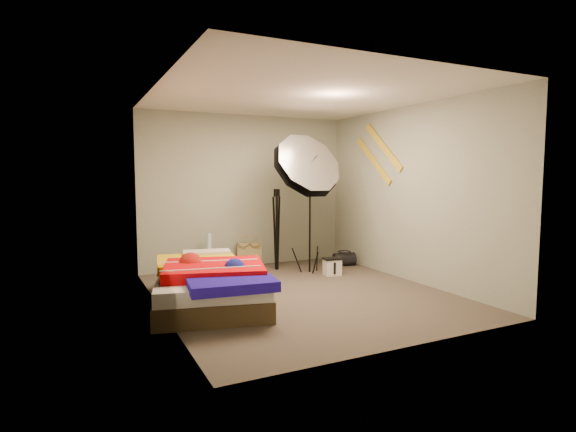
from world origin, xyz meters
TOP-DOWN VIEW (x-y plane):
  - floor at (0.00, 0.00)m, footprint 4.00×4.00m
  - ceiling at (0.00, 0.00)m, footprint 4.00×4.00m
  - wall_back at (0.00, 2.00)m, footprint 3.50×0.00m
  - wall_front at (0.00, -2.00)m, footprint 3.50×0.00m
  - wall_left at (-1.75, 0.00)m, footprint 0.00×4.00m
  - wall_right at (1.75, 0.00)m, footprint 0.00×4.00m
  - tote_bag at (-0.00, 1.86)m, footprint 0.44×0.29m
  - wrapping_roll at (-0.72, 1.73)m, footprint 0.13×0.19m
  - camera_case at (0.91, 0.74)m, footprint 0.27×0.21m
  - duffel_bag at (1.47, 1.26)m, footprint 0.39×0.29m
  - wall_stripe_upper at (1.73, 0.60)m, footprint 0.02×0.91m
  - wall_stripe_lower at (1.73, 0.85)m, footprint 0.02×0.91m
  - bed at (-1.19, 0.03)m, footprint 1.59×2.08m
  - photo_umbrella at (0.54, 0.95)m, footprint 1.29×0.93m
  - camera_tripod at (0.33, 1.49)m, footprint 0.09×0.09m

SIDE VIEW (x-z plane):
  - floor at x=0.00m, z-range 0.00..0.00m
  - duffel_bag at x=1.47m, z-range 0.00..0.22m
  - camera_case at x=0.91m, z-range 0.00..0.25m
  - tote_bag at x=0.00m, z-range -0.01..0.41m
  - bed at x=-1.19m, z-range 0.00..0.52m
  - wrapping_roll at x=-0.72m, z-range 0.00..0.62m
  - camera_tripod at x=0.33m, z-range 0.10..1.39m
  - wall_back at x=0.00m, z-range -0.50..3.00m
  - wall_front at x=0.00m, z-range -0.50..3.00m
  - wall_left at x=-1.75m, z-range -0.75..3.25m
  - wall_right at x=1.75m, z-range -0.75..3.25m
  - photo_umbrella at x=0.54m, z-range 0.49..2.74m
  - wall_stripe_lower at x=1.73m, z-range 1.36..2.14m
  - wall_stripe_upper at x=1.73m, z-range 1.56..2.34m
  - ceiling at x=0.00m, z-range 2.50..2.50m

